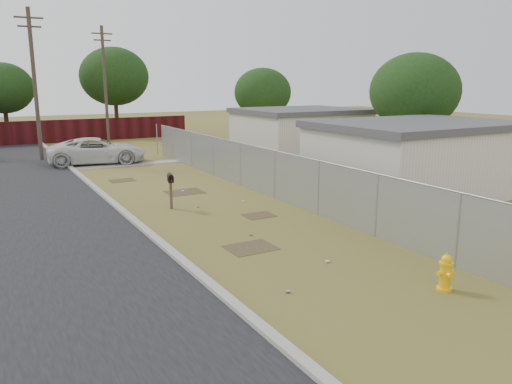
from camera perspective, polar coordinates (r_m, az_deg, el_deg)
ground at (r=19.31m, az=-5.71°, el=-1.80°), size 120.00×120.00×0.00m
chainlink_fence at (r=21.42m, az=0.78°, el=1.87°), size 0.10×27.06×2.02m
utility_poles at (r=38.01m, az=-24.22°, el=11.36°), size 12.60×8.24×9.00m
houses at (r=26.78m, az=10.77°, el=5.45°), size 9.30×17.24×3.10m
horizon_trees at (r=41.55m, az=-18.32°, el=11.73°), size 33.32×31.94×7.78m
fire_hydrant at (r=12.49m, az=20.85°, el=-8.64°), size 0.43×0.44×0.90m
mailbox at (r=19.10m, az=-9.74°, el=1.24°), size 0.33×0.60×1.36m
pickup_truck at (r=30.94m, az=-17.69°, el=4.53°), size 5.94×3.61×1.54m
scattered_litter at (r=17.00m, az=-1.99°, el=-3.59°), size 3.34×11.41×0.07m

